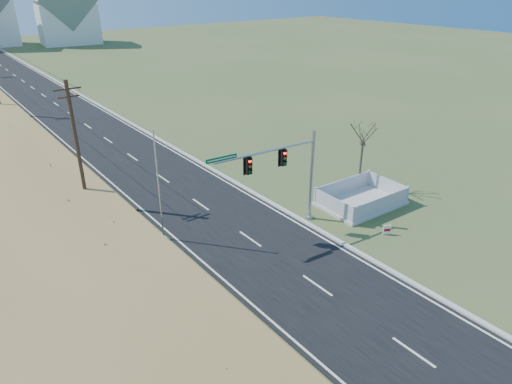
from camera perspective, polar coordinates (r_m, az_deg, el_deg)
name	(u,v)px	position (r m, az deg, el deg)	size (l,w,h in m)	color
ground	(292,269)	(26.20, 4.58, -9.58)	(260.00, 260.00, 0.00)	#415429
road	(48,98)	(69.01, -24.61, 10.60)	(8.00, 180.00, 0.06)	black
curb	(78,94)	(70.00, -21.32, 11.39)	(0.30, 180.00, 0.18)	#B2AFA8
utility_pole_near	(77,144)	(33.45, -21.50, 5.65)	(1.80, 0.26, 9.00)	#422D1E
condo_ne	(67,14)	(124.94, -22.56, 19.85)	(14.12, 10.51, 16.52)	white
traffic_signal_mast	(289,170)	(28.74, 4.21, 2.70)	(7.84, 0.94, 6.26)	#9EA0A5
fence_enclosure	(361,201)	(33.80, 12.95, -1.11)	(5.99, 4.21, 1.33)	#B7B5AD
open_sign	(387,230)	(30.33, 16.06, -4.56)	(0.48, 0.30, 0.65)	white
flagpole	(160,198)	(28.03, -11.92, -0.78)	(0.32, 0.32, 7.22)	#B7B5AD
bare_tree	(364,133)	(34.68, 13.34, 7.25)	(2.15, 2.15, 5.69)	#4C3F33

